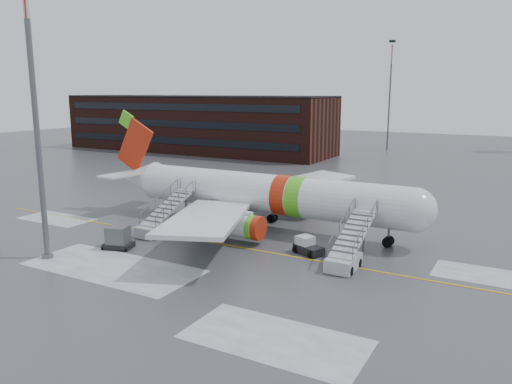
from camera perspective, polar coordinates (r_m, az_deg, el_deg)
The scene contains 9 objects.
ground at distance 44.05m, azimuth -1.15°, elevation -6.01°, with size 260.00×260.00×0.00m, color #494C4F.
airliner at distance 48.71m, azimuth 0.17°, elevation -0.15°, with size 35.03×32.97×11.18m.
airstair_fwd at distance 39.04m, azimuth 10.35°, elevation -6.88°, with size 2.05×7.70×3.48m.
airstair_aft at distance 47.90m, azimuth -11.04°, elevation -3.47°, with size 2.05×7.70×3.48m.
pushback_tug at distance 41.74m, azimuth 5.89°, elevation -6.17°, with size 2.81×2.51×1.42m.
uld_container at distance 44.40m, azimuth -15.48°, elevation -5.09°, with size 2.78×2.37×1.93m.
light_mast_near at distance 41.98m, azimuth -23.97°, elevation 9.00°, with size 1.20×1.20×23.32m.
terminal_building at distance 112.96m, azimuth -6.90°, elevation 7.81°, with size 62.00×16.11×12.30m.
light_mast_far_n at distance 117.95m, azimuth 15.07°, elevation 11.37°, with size 1.20×1.20×24.25m.
Camera 1 is at (21.21, -36.28, 13.22)m, focal length 35.00 mm.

